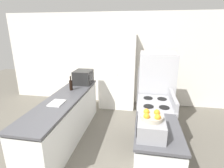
{
  "coord_description": "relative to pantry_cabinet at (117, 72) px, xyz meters",
  "views": [
    {
      "loc": [
        0.6,
        -1.51,
        2.13
      ],
      "look_at": [
        0.0,
        1.9,
        1.05
      ],
      "focal_mm": 28.0,
      "sensor_mm": 36.0,
      "label": 1
    }
  ],
  "objects": [
    {
      "name": "wall_back",
      "position": [
        0.07,
        0.34,
        0.29
      ],
      "size": [
        7.0,
        0.06,
        2.6
      ],
      "color": "silver",
      "rests_on": "ground_plane"
    },
    {
      "name": "counter_left",
      "position": [
        -0.78,
        -1.77,
        -0.58
      ],
      "size": [
        0.6,
        2.56,
        0.89
      ],
      "color": "silver",
      "rests_on": "ground_plane"
    },
    {
      "name": "counter_right",
      "position": [
        0.91,
        -2.58,
        -0.58
      ],
      "size": [
        0.6,
        0.93,
        0.89
      ],
      "color": "silver",
      "rests_on": "ground_plane"
    },
    {
      "name": "pantry_cabinet",
      "position": [
        0.0,
        0.0,
        0.0
      ],
      "size": [
        0.97,
        0.6,
        2.02
      ],
      "color": "white",
      "rests_on": "ground_plane"
    },
    {
      "name": "stove",
      "position": [
        0.93,
        -1.7,
        -0.56
      ],
      "size": [
        0.66,
        0.8,
        1.05
      ],
      "color": "#9E9EA3",
      "rests_on": "ground_plane"
    },
    {
      "name": "refrigerator",
      "position": [
        0.98,
        -0.92,
        -0.17
      ],
      "size": [
        0.76,
        0.68,
        1.68
      ],
      "color": "#B7B7BC",
      "rests_on": "ground_plane"
    },
    {
      "name": "microwave",
      "position": [
        -0.71,
        -0.8,
        0.04
      ],
      "size": [
        0.4,
        0.46,
        0.32
      ],
      "color": "black",
      "rests_on": "counter_left"
    },
    {
      "name": "wine_bottle",
      "position": [
        -0.81,
        -1.32,
        -0.01
      ],
      "size": [
        0.07,
        0.07,
        0.31
      ],
      "color": "black",
      "rests_on": "counter_left"
    },
    {
      "name": "toaster_oven",
      "position": [
        0.81,
        -2.73,
        -0.02
      ],
      "size": [
        0.34,
        0.44,
        0.21
      ],
      "color": "#939399",
      "rests_on": "counter_right"
    },
    {
      "name": "fruit_bowl",
      "position": [
        0.81,
        -2.73,
        0.13
      ],
      "size": [
        0.27,
        0.27,
        0.1
      ],
      "color": "#B2A893",
      "rests_on": "toaster_oven"
    },
    {
      "name": "cutting_board",
      "position": [
        -0.78,
        -2.04,
        -0.11
      ],
      "size": [
        0.23,
        0.3,
        0.02
      ],
      "color": "silver",
      "rests_on": "counter_left"
    }
  ]
}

